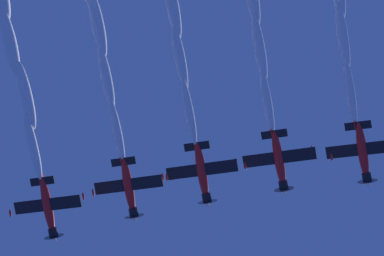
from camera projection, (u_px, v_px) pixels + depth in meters
The scene contains 5 objects.
airplane_lead at pixel (48, 208), 86.84m from camera, with size 8.00×8.52×3.03m.
airplane_left_wingman at pixel (129, 188), 88.62m from camera, with size 8.00×8.55×3.07m.
airplane_right_wingman at pixel (202, 173), 87.33m from camera, with size 8.01×8.57×3.18m.
airplane_outer_left at pixel (279, 161), 87.41m from camera, with size 7.97×8.51×3.07m.
airplane_outer_right at pixel (363, 153), 87.09m from camera, with size 8.00×8.33×3.46m.
Camera 1 is at (20.32, 10.42, 1.42)m, focal length 67.97 mm.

